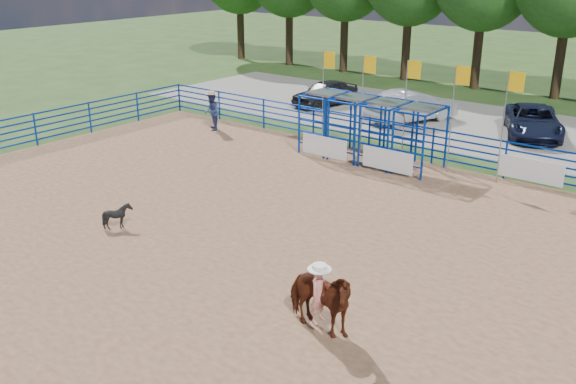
% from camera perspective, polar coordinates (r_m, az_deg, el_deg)
% --- Properties ---
extents(ground, '(120.00, 120.00, 0.00)m').
position_cam_1_polar(ground, '(18.97, -0.98, -4.76)').
color(ground, '#365321').
rests_on(ground, ground).
extents(arena_dirt, '(30.00, 20.00, 0.02)m').
position_cam_1_polar(arena_dirt, '(18.96, -0.98, -4.73)').
color(arena_dirt, '#8B6345').
rests_on(arena_dirt, ground).
extents(gravel_strip, '(40.00, 10.00, 0.01)m').
position_cam_1_polar(gravel_strip, '(33.16, 18.02, 5.34)').
color(gravel_strip, gray).
rests_on(gravel_strip, ground).
extents(horse_and_rider, '(1.98, 0.96, 2.35)m').
position_cam_1_polar(horse_and_rider, '(14.46, 2.76, -9.27)').
color(horse_and_rider, '#5C2512').
rests_on(horse_and_rider, arena_dirt).
extents(calf, '(0.87, 0.80, 0.82)m').
position_cam_1_polar(calf, '(20.60, -14.90, -2.06)').
color(calf, black).
rests_on(calf, arena_dirt).
extents(spectator_cowboy, '(1.12, 1.12, 1.88)m').
position_cam_1_polar(spectator_cowboy, '(31.28, -6.80, 7.15)').
color(spectator_cowboy, navy).
rests_on(spectator_cowboy, arena_dirt).
extents(car_a, '(2.41, 4.38, 1.41)m').
position_cam_1_polar(car_a, '(36.59, 3.32, 8.80)').
color(car_a, black).
rests_on(car_a, gravel_strip).
extents(car_b, '(3.41, 5.12, 1.60)m').
position_cam_1_polar(car_b, '(33.45, 10.92, 7.52)').
color(car_b, gray).
rests_on(car_b, gravel_strip).
extents(car_c, '(4.24, 5.59, 1.41)m').
position_cam_1_polar(car_c, '(32.30, 20.95, 5.91)').
color(car_c, black).
rests_on(car_c, gravel_strip).
extents(perimeter_fence, '(30.10, 20.10, 1.50)m').
position_cam_1_polar(perimeter_fence, '(18.66, -1.00, -2.67)').
color(perimeter_fence, '#072E9C').
rests_on(perimeter_fence, ground).
extents(chute_assembly, '(19.32, 2.41, 4.20)m').
position_cam_1_polar(chute_assembly, '(26.43, 8.00, 5.29)').
color(chute_assembly, '#072E9C').
rests_on(chute_assembly, ground).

